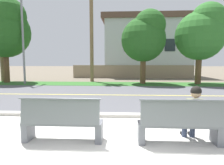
# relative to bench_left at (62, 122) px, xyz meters

# --- Properties ---
(ground_plane) EXTENTS (140.00, 140.00, 0.00)m
(ground_plane) POSITION_rel_bench_left_xyz_m (1.26, 7.70, -0.45)
(ground_plane) COLOR #665B4C
(sidewalk_pavement) EXTENTS (44.00, 3.60, 0.01)m
(sidewalk_pavement) POSITION_rel_bench_left_xyz_m (1.26, 0.10, -0.45)
(sidewalk_pavement) COLOR beige
(sidewalk_pavement) RESTS_ON ground_plane
(curb_edge) EXTENTS (44.00, 0.30, 0.11)m
(curb_edge) POSITION_rel_bench_left_xyz_m (1.26, 2.05, -0.40)
(curb_edge) COLOR #ADA89E
(curb_edge) RESTS_ON ground_plane
(street_asphalt) EXTENTS (52.00, 8.00, 0.01)m
(street_asphalt) POSITION_rel_bench_left_xyz_m (1.26, 6.20, -0.45)
(street_asphalt) COLOR #515156
(street_asphalt) RESTS_ON ground_plane
(road_centre_line) EXTENTS (48.00, 0.14, 0.01)m
(road_centre_line) POSITION_rel_bench_left_xyz_m (1.26, 6.20, -0.44)
(road_centre_line) COLOR #E0CC4C
(road_centre_line) RESTS_ON ground_plane
(far_verge_grass) EXTENTS (48.00, 2.80, 0.02)m
(far_verge_grass) POSITION_rel_bench_left_xyz_m (1.26, 11.57, -0.44)
(far_verge_grass) COLOR #2D6026
(far_verge_grass) RESTS_ON ground_plane
(bench_left) EXTENTS (1.74, 0.48, 1.01)m
(bench_left) POSITION_rel_bench_left_xyz_m (0.00, 0.00, 0.00)
(bench_left) COLOR slate
(bench_left) RESTS_ON ground_plane
(bench_right) EXTENTS (1.74, 0.48, 1.01)m
(bench_right) POSITION_rel_bench_left_xyz_m (2.51, 0.00, 0.00)
(bench_right) COLOR slate
(bench_right) RESTS_ON ground_plane
(seated_person_olive) EXTENTS (0.52, 0.68, 1.25)m
(seated_person_olive) POSITION_rel_bench_left_xyz_m (2.84, 0.17, 0.22)
(seated_person_olive) COLOR #333D56
(seated_person_olive) RESTS_ON ground_plane
(streetlamp) EXTENTS (0.24, 2.10, 7.67)m
(streetlamp) POSITION_rel_bench_left_xyz_m (-6.53, 11.36, 3.90)
(streetlamp) COLOR gray
(streetlamp) RESTS_ON ground_plane
(shade_tree_far_left) EXTENTS (4.22, 4.22, 6.96)m
(shade_tree_far_left) POSITION_rel_bench_left_xyz_m (-8.48, 12.08, 4.07)
(shade_tree_far_left) COLOR brown
(shade_tree_far_left) RESTS_ON ground_plane
(shade_tree_left) EXTENTS (3.52, 3.52, 5.81)m
(shade_tree_left) POSITION_rel_bench_left_xyz_m (3.02, 11.90, 3.32)
(shade_tree_left) COLOR brown
(shade_tree_left) RESTS_ON ground_plane
(shade_tree_centre) EXTENTS (3.76, 3.76, 6.21)m
(shade_tree_centre) POSITION_rel_bench_left_xyz_m (7.35, 11.75, 3.58)
(shade_tree_centre) COLOR brown
(shade_tree_centre) RESTS_ON ground_plane
(garden_wall) EXTENTS (13.00, 0.36, 1.40)m
(garden_wall) POSITION_rel_bench_left_xyz_m (2.34, 17.43, 0.25)
(garden_wall) COLOR gray
(garden_wall) RESTS_ON ground_plane
(house_across_street) EXTENTS (10.38, 6.91, 7.02)m
(house_across_street) POSITION_rel_bench_left_xyz_m (4.10, 20.63, 3.10)
(house_across_street) COLOR #B7BCC1
(house_across_street) RESTS_ON ground_plane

